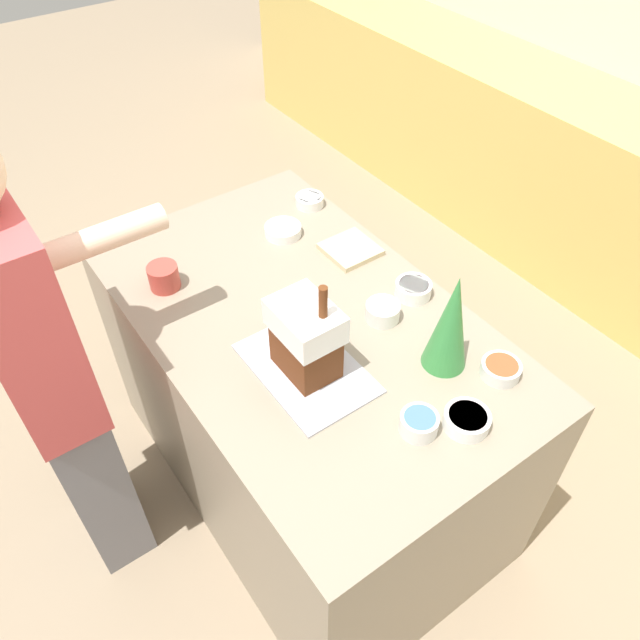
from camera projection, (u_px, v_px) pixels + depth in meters
name	position (u px, v px, depth m)	size (l,w,h in m)	color
ground_plane	(307.00, 473.00, 2.56)	(12.00, 12.00, 0.00)	gray
back_cabinet_block	(635.00, 219.00, 3.06)	(6.00, 0.60, 0.92)	#DBBC60
kitchen_island	(305.00, 406.00, 2.25)	(1.50, 0.90, 0.89)	gray
baking_tray	(306.00, 368.00, 1.78)	(0.40, 0.26, 0.01)	#B2B2BC
gingerbread_house	(306.00, 337.00, 1.69)	(0.20, 0.15, 0.33)	#5B2D14
decorative_tree	(451.00, 322.00, 1.69)	(0.13, 0.13, 0.32)	#33843D
candy_bowl_far_right	(310.00, 200.00, 2.36)	(0.11, 0.11, 0.04)	white
candy_bowl_far_left	(501.00, 369.00, 1.75)	(0.11, 0.11, 0.04)	silver
candy_bowl_front_corner	(383.00, 311.00, 1.91)	(0.11, 0.11, 0.05)	white
candy_bowl_behind_tray	(283.00, 230.00, 2.23)	(0.13, 0.13, 0.04)	white
candy_bowl_near_tray_left	(419.00, 423.00, 1.61)	(0.10, 0.10, 0.05)	white
candy_bowl_beside_tree	(467.00, 420.00, 1.63)	(0.12, 0.12, 0.04)	white
candy_bowl_near_tray_right	(413.00, 289.00, 1.99)	(0.12, 0.12, 0.05)	white
cookbook	(350.00, 249.00, 2.16)	(0.17, 0.17, 0.02)	#CCB78C
mug	(164.00, 277.00, 2.01)	(0.10, 0.10, 0.08)	#B24238
person	(51.00, 382.00, 1.80)	(0.43, 0.54, 1.66)	slate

